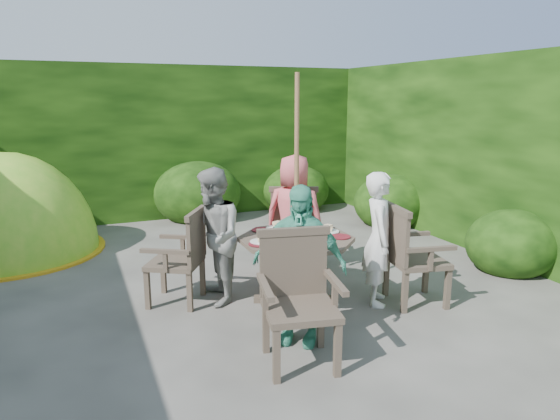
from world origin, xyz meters
name	(u,v)px	position (x,y,z in m)	size (l,w,h in m)	color
ground	(220,294)	(0.00, 0.00, 0.00)	(60.00, 60.00, 0.00)	#474540
hedge_enclosure	(186,159)	(0.00, 1.33, 1.25)	(9.00, 9.00, 2.50)	black
patio_table	(296,248)	(0.65, -0.48, 0.56)	(1.50, 1.50, 0.80)	#3C3127
parasol_pole	(296,193)	(0.64, -0.48, 1.10)	(0.04, 0.04, 2.20)	brown
garden_chair_right	(410,254)	(1.65, -0.92, 0.50)	(0.60, 0.65, 0.94)	#3C3127
garden_chair_left	(183,256)	(-0.38, -0.06, 0.48)	(0.68, 0.70, 0.90)	#3C3127
garden_chair_back	(293,225)	(1.07, 0.53, 0.51)	(0.73, 0.69, 0.95)	#3C3127
garden_chair_front	(298,296)	(0.20, -1.48, 0.51)	(0.67, 0.62, 0.96)	#3C3127
child_right	(379,239)	(1.38, -0.79, 0.65)	(0.47, 0.31, 1.30)	silver
child_left	(213,237)	(-0.09, -0.17, 0.67)	(0.65, 0.51, 1.33)	gray
child_back	(294,216)	(0.96, 0.26, 0.69)	(0.67, 0.44, 1.37)	#D7585F
child_front	(299,265)	(0.33, -1.22, 0.66)	(0.77, 0.32, 1.32)	#49AA8B
dome_tent	(12,253)	(-2.10, 2.39, 0.00)	(2.71, 2.71, 2.63)	#6EC225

